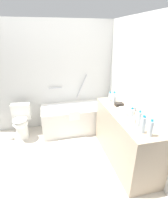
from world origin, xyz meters
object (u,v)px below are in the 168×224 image
water_bottle_3 (139,119)px  toilet_paper_roll (10,136)px  water_bottle_0 (132,114)px  amenity_basket (119,104)px  drinking_glass_1 (135,120)px  bathtub (77,117)px  toilet (21,122)px  water_bottle_5 (110,97)px  water_bottle_2 (151,128)px  bath_mat (74,143)px  drinking_glass_0 (115,99)px  soap_dish (111,99)px  water_bottle_1 (114,98)px  sink_basin (125,111)px  sink_faucet (135,109)px  water_bottle_4 (143,125)px

water_bottle_3 → toilet_paper_roll: water_bottle_3 is taller
water_bottle_0 → amenity_basket: 0.54m
drinking_glass_1 → amenity_basket: (0.04, 0.62, -0.02)m
bathtub → drinking_glass_1: size_ratio=18.79×
toilet → water_bottle_3: size_ratio=3.05×
water_bottle_0 → amenity_basket: (0.05, 0.53, -0.07)m
water_bottle_3 → drinking_glass_1: bearing=87.0°
water_bottle_5 → water_bottle_0: bearing=-87.8°
amenity_basket → water_bottle_2: bearing=-91.5°
amenity_basket → bath_mat: size_ratio=0.23×
drinking_glass_0 → soap_dish: drinking_glass_0 is taller
drinking_glass_1 → water_bottle_1: bearing=90.0°
sink_basin → toilet_paper_roll: size_ratio=2.10×
water_bottle_3 → water_bottle_1: bearing=89.6°
sink_faucet → water_bottle_5: (-0.24, 0.50, 0.06)m
water_bottle_2 → water_bottle_4: (-0.05, 0.09, 0.01)m
sink_basin → drinking_glass_0: 0.46m
water_bottle_4 → water_bottle_5: water_bottle_4 is taller
water_bottle_3 → toilet_paper_roll: (-2.02, 1.51, -0.94)m
toilet_paper_roll → water_bottle_4: bearing=-39.6°
water_bottle_2 → toilet_paper_roll: (-2.04, 1.74, -0.94)m
toilet → drinking_glass_1: 2.34m
soap_dish → water_bottle_4: bearing=-92.6°
water_bottle_0 → water_bottle_1: (0.01, 0.67, 0.01)m
soap_dish → bathtub: bearing=137.5°
sink_faucet → bath_mat: size_ratio=0.25×
bathtub → water_bottle_5: bathtub is taller
water_bottle_2 → water_bottle_4: 0.10m
sink_basin → water_bottle_0: (-0.05, -0.27, 0.07)m
drinking_glass_0 → sink_basin: bearing=-91.5°
sink_basin → water_bottle_5: 0.51m
sink_basin → water_bottle_4: 0.63m
bathtub → soap_dish: (0.57, -0.53, 0.60)m
toilet → water_bottle_4: (1.72, -1.69, 0.64)m
water_bottle_2 → amenity_basket: (0.03, 0.97, -0.08)m
water_bottle_1 → bathtub: bearing=127.4°
water_bottle_1 → water_bottle_2: size_ratio=0.96×
sink_faucet → water_bottle_5: water_bottle_5 is taller
water_bottle_0 → drinking_glass_1: 0.10m
sink_faucet → water_bottle_3: bearing=-114.2°
bathtub → drinking_glass_0: bathtub is taller
bath_mat → sink_basin: bearing=-36.2°
water_bottle_5 → amenity_basket: (0.08, -0.24, -0.06)m
bathtub → soap_dish: bathtub is taller
water_bottle_3 → water_bottle_5: water_bottle_3 is taller
bathtub → drinking_glass_0: (0.60, -0.66, 0.64)m
water_bottle_3 → sink_faucet: bearing=65.8°
water_bottle_1 → water_bottle_3: size_ratio=0.91×
water_bottle_1 → bath_mat: water_bottle_1 is taller
drinking_glass_0 → water_bottle_2: bearing=-91.6°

